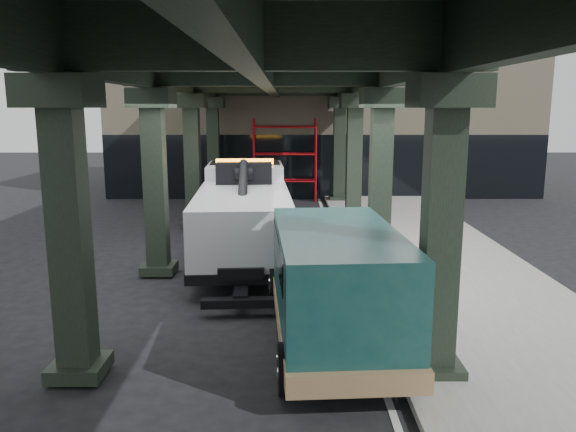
{
  "coord_description": "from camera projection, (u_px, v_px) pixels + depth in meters",
  "views": [
    {
      "loc": [
        0.12,
        -12.84,
        4.5
      ],
      "look_at": [
        0.14,
        1.66,
        1.7
      ],
      "focal_mm": 35.0,
      "sensor_mm": 36.0,
      "label": 1
    }
  ],
  "objects": [
    {
      "name": "viaduct",
      "position": [
        267.0,
        70.0,
        14.39
      ],
      "size": [
        7.4,
        32.0,
        6.4
      ],
      "color": "black",
      "rests_on": "ground"
    },
    {
      "name": "scaffolding",
      "position": [
        285.0,
        158.0,
        27.44
      ],
      "size": [
        3.08,
        0.88,
        4.0
      ],
      "color": "red",
      "rests_on": "ground"
    },
    {
      "name": "towed_van",
      "position": [
        334.0,
        282.0,
        10.62
      ],
      "size": [
        2.63,
        5.91,
        2.35
      ],
      "rotation": [
        0.0,
        0.0,
        0.06
      ],
      "color": "#0F3836",
      "rests_on": "ground"
    },
    {
      "name": "sidewalk",
      "position": [
        446.0,
        272.0,
        15.41
      ],
      "size": [
        5.0,
        40.0,
        0.15
      ],
      "primitive_type": "cube",
      "color": "gray",
      "rests_on": "ground"
    },
    {
      "name": "building",
      "position": [
        320.0,
        117.0,
        32.34
      ],
      "size": [
        22.0,
        10.0,
        8.0
      ],
      "primitive_type": "cube",
      "color": "#C6B793",
      "rests_on": "ground"
    },
    {
      "name": "lane_stripe",
      "position": [
        345.0,
        274.0,
        15.42
      ],
      "size": [
        0.12,
        38.0,
        0.01
      ],
      "primitive_type": "cube",
      "color": "silver",
      "rests_on": "ground"
    },
    {
      "name": "ground",
      "position": [
        282.0,
        299.0,
        13.46
      ],
      "size": [
        90.0,
        90.0,
        0.0
      ],
      "primitive_type": "plane",
      "color": "black",
      "rests_on": "ground"
    },
    {
      "name": "tow_truck",
      "position": [
        244.0,
        209.0,
        17.18
      ],
      "size": [
        3.08,
        9.17,
        2.96
      ],
      "rotation": [
        0.0,
        0.0,
        0.06
      ],
      "color": "black",
      "rests_on": "ground"
    }
  ]
}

